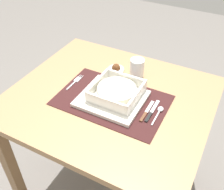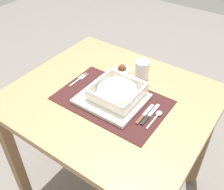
{
  "view_description": "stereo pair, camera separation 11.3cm",
  "coord_description": "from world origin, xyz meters",
  "px_view_note": "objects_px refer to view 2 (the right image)",
  "views": [
    {
      "loc": [
        0.43,
        -0.79,
        1.48
      ],
      "look_at": [
        0.02,
        -0.02,
        0.76
      ],
      "focal_mm": 42.66,
      "sensor_mm": 36.0,
      "label": 1
    },
    {
      "loc": [
        0.52,
        -0.73,
        1.48
      ],
      "look_at": [
        0.02,
        -0.02,
        0.76
      ],
      "focal_mm": 42.66,
      "sensor_mm": 36.0,
      "label": 2
    }
  ],
  "objects_px": {
    "dining_table": "(111,114)",
    "spoon": "(157,115)",
    "butter_knife": "(149,116)",
    "drinking_glass": "(142,71)",
    "porridge_bowl": "(117,92)",
    "fork": "(80,79)",
    "bread_knife": "(144,115)",
    "condiment_saucer": "(122,69)"
  },
  "relations": [
    {
      "from": "spoon",
      "to": "butter_knife",
      "type": "relative_size",
      "value": 0.82
    },
    {
      "from": "drinking_glass",
      "to": "condiment_saucer",
      "type": "xyz_separation_m",
      "value": [
        -0.11,
        -0.01,
        -0.03
      ]
    },
    {
      "from": "bread_knife",
      "to": "porridge_bowl",
      "type": "bearing_deg",
      "value": 165.14
    },
    {
      "from": "fork",
      "to": "condiment_saucer",
      "type": "distance_m",
      "value": 0.21
    },
    {
      "from": "porridge_bowl",
      "to": "drinking_glass",
      "type": "relative_size",
      "value": 2.15
    },
    {
      "from": "butter_knife",
      "to": "condiment_saucer",
      "type": "xyz_separation_m",
      "value": [
        -0.27,
        0.21,
        0.0
      ]
    },
    {
      "from": "condiment_saucer",
      "to": "drinking_glass",
      "type": "bearing_deg",
      "value": 3.04
    },
    {
      "from": "porridge_bowl",
      "to": "dining_table",
      "type": "bearing_deg",
      "value": 174.75
    },
    {
      "from": "porridge_bowl",
      "to": "condiment_saucer",
      "type": "xyz_separation_m",
      "value": [
        -0.1,
        0.19,
        -0.03
      ]
    },
    {
      "from": "spoon",
      "to": "bread_knife",
      "type": "relative_size",
      "value": 0.86
    },
    {
      "from": "condiment_saucer",
      "to": "fork",
      "type": "bearing_deg",
      "value": -125.64
    },
    {
      "from": "dining_table",
      "to": "butter_knife",
      "type": "xyz_separation_m",
      "value": [
        0.2,
        -0.02,
        0.12
      ]
    },
    {
      "from": "dining_table",
      "to": "drinking_glass",
      "type": "relative_size",
      "value": 9.5
    },
    {
      "from": "butter_knife",
      "to": "drinking_glass",
      "type": "height_order",
      "value": "drinking_glass"
    },
    {
      "from": "dining_table",
      "to": "fork",
      "type": "relative_size",
      "value": 6.88
    },
    {
      "from": "spoon",
      "to": "drinking_glass",
      "type": "distance_m",
      "value": 0.27
    },
    {
      "from": "butter_knife",
      "to": "drinking_glass",
      "type": "bearing_deg",
      "value": 129.88
    },
    {
      "from": "porridge_bowl",
      "to": "fork",
      "type": "bearing_deg",
      "value": 175.14
    },
    {
      "from": "dining_table",
      "to": "butter_knife",
      "type": "bearing_deg",
      "value": -4.92
    },
    {
      "from": "spoon",
      "to": "butter_knife",
      "type": "bearing_deg",
      "value": -143.07
    },
    {
      "from": "fork",
      "to": "drinking_glass",
      "type": "distance_m",
      "value": 0.3
    },
    {
      "from": "bread_knife",
      "to": "butter_knife",
      "type": "bearing_deg",
      "value": 23.33
    },
    {
      "from": "porridge_bowl",
      "to": "condiment_saucer",
      "type": "height_order",
      "value": "porridge_bowl"
    },
    {
      "from": "dining_table",
      "to": "butter_knife",
      "type": "distance_m",
      "value": 0.23
    },
    {
      "from": "butter_knife",
      "to": "bread_knife",
      "type": "bearing_deg",
      "value": -148.23
    },
    {
      "from": "bread_knife",
      "to": "drinking_glass",
      "type": "xyz_separation_m",
      "value": [
        -0.14,
        0.22,
        0.04
      ]
    },
    {
      "from": "fork",
      "to": "butter_knife",
      "type": "xyz_separation_m",
      "value": [
        0.39,
        -0.03,
        0.0
      ]
    },
    {
      "from": "porridge_bowl",
      "to": "fork",
      "type": "height_order",
      "value": "porridge_bowl"
    },
    {
      "from": "butter_knife",
      "to": "porridge_bowl",
      "type": "bearing_deg",
      "value": 178.11
    },
    {
      "from": "porridge_bowl",
      "to": "butter_knife",
      "type": "relative_size",
      "value": 1.37
    },
    {
      "from": "porridge_bowl",
      "to": "drinking_glass",
      "type": "height_order",
      "value": "drinking_glass"
    },
    {
      "from": "porridge_bowl",
      "to": "spoon",
      "type": "xyz_separation_m",
      "value": [
        0.2,
        0.01,
        -0.03
      ]
    },
    {
      "from": "dining_table",
      "to": "bread_knife",
      "type": "height_order",
      "value": "bread_knife"
    },
    {
      "from": "porridge_bowl",
      "to": "bread_knife",
      "type": "bearing_deg",
      "value": -9.39
    },
    {
      "from": "porridge_bowl",
      "to": "fork",
      "type": "xyz_separation_m",
      "value": [
        -0.22,
        0.02,
        -0.03
      ]
    },
    {
      "from": "dining_table",
      "to": "spoon",
      "type": "height_order",
      "value": "spoon"
    },
    {
      "from": "bread_knife",
      "to": "condiment_saucer",
      "type": "height_order",
      "value": "condiment_saucer"
    },
    {
      "from": "dining_table",
      "to": "butter_knife",
      "type": "height_order",
      "value": "butter_knife"
    },
    {
      "from": "fork",
      "to": "drinking_glass",
      "type": "bearing_deg",
      "value": 34.35
    },
    {
      "from": "fork",
      "to": "butter_knife",
      "type": "height_order",
      "value": "butter_knife"
    },
    {
      "from": "porridge_bowl",
      "to": "drinking_glass",
      "type": "xyz_separation_m",
      "value": [
        0.01,
        0.2,
        0.0
      ]
    },
    {
      "from": "fork",
      "to": "spoon",
      "type": "xyz_separation_m",
      "value": [
        0.42,
        -0.01,
        0.0
      ]
    }
  ]
}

